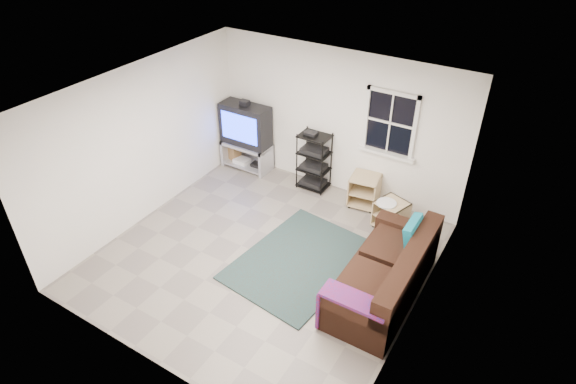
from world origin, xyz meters
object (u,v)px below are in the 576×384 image
Objects in this scene: side_table_left at (365,189)px; sofa at (386,276)px; tv_unit at (246,132)px; side_table_right at (392,213)px; av_rack at (314,164)px.

sofa reaches higher than side_table_left.
tv_unit is 2.47× the size of side_table_right.
tv_unit reaches higher than side_table_right.
side_table_right is (3.14, -0.36, -0.49)m from tv_unit.
sofa is at bearing -72.02° from side_table_right.
av_rack reaches higher than side_table_right.
side_table_right is at bearing 107.98° from sofa.
sofa is (0.48, -1.48, 0.05)m from side_table_right.
side_table_right is at bearing -13.46° from av_rack.
sofa reaches higher than side_table_right.
av_rack is at bearing 1.68° from tv_unit.
av_rack is at bearing 166.54° from side_table_right.
side_table_right is 1.56m from sofa.
tv_unit is 4.09m from sofa.
side_table_right is (0.65, -0.40, -0.01)m from side_table_left.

